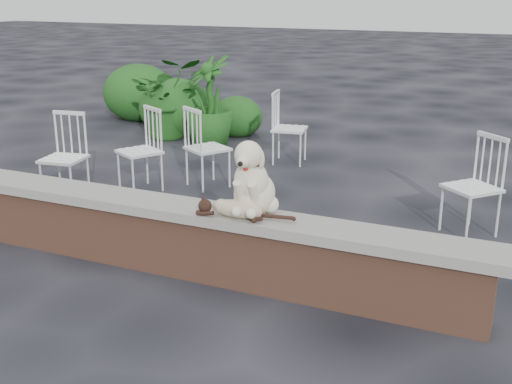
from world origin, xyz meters
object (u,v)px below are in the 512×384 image
at_px(chair_b, 139,150).
at_px(chair_e, 290,128).
at_px(dog, 255,175).
at_px(potted_plant_b, 209,102).
at_px(chair_a, 63,157).
at_px(chair_d, 472,186).
at_px(chair_c, 208,147).
at_px(cat, 237,208).
at_px(potted_plant_a, 169,98).

bearing_deg(chair_b, chair_e, 87.65).
distance_m(dog, potted_plant_b, 4.58).
bearing_deg(potted_plant_b, chair_e, -15.05).
bearing_deg(chair_a, chair_b, 37.23).
bearing_deg(chair_d, chair_b, -137.05).
bearing_deg(potted_plant_b, chair_c, -62.51).
bearing_deg(cat, chair_d, 48.38).
relative_size(dog, chair_e, 0.64).
relative_size(chair_a, chair_b, 1.00).
bearing_deg(potted_plant_a, chair_b, -65.75).
xyz_separation_m(dog, cat, (-0.08, -0.15, -0.23)).
bearing_deg(cat, chair_c, 119.10).
xyz_separation_m(cat, chair_e, (-1.00, 3.64, -0.19)).
bearing_deg(chair_a, cat, -33.63).
relative_size(chair_a, chair_e, 1.00).
height_order(chair_d, potted_plant_b, potted_plant_b).
xyz_separation_m(cat, potted_plant_a, (-3.22, 4.28, -0.04)).
bearing_deg(chair_b, chair_a, -104.50).
height_order(chair_d, potted_plant_a, potted_plant_a).
bearing_deg(cat, potted_plant_a, 123.00).
distance_m(chair_c, potted_plant_b, 1.98).
height_order(chair_d, chair_b, same).
distance_m(chair_d, potted_plant_a, 5.26).
relative_size(cat, chair_a, 0.95).
xyz_separation_m(potted_plant_a, potted_plant_b, (0.84, -0.27, 0.04)).
distance_m(dog, chair_b, 2.78).
bearing_deg(chair_e, potted_plant_a, 63.78).
distance_m(cat, chair_a, 2.94).
height_order(dog, chair_a, dog).
xyz_separation_m(cat, chair_d, (1.49, 1.93, -0.19)).
xyz_separation_m(chair_e, potted_plant_b, (-1.39, 0.37, 0.19)).
bearing_deg(chair_e, chair_b, 138.59).
height_order(cat, chair_d, chair_d).
xyz_separation_m(cat, chair_b, (-2.11, 1.81, -0.19)).
bearing_deg(chair_e, chair_d, -134.63).
xyz_separation_m(chair_a, potted_plant_a, (-0.54, 3.07, 0.15)).
relative_size(chair_b, potted_plant_a, 0.76).
bearing_deg(dog, chair_d, 47.66).
bearing_deg(chair_c, dog, 157.03).
bearing_deg(potted_plant_a, cat, -53.07).
relative_size(dog, potted_plant_a, 0.49).
bearing_deg(dog, potted_plant_a, 124.67).
xyz_separation_m(chair_a, potted_plant_b, (0.30, 2.80, 0.19)).
bearing_deg(chair_a, chair_d, 0.47).
bearing_deg(potted_plant_b, chair_b, -82.86).
bearing_deg(cat, chair_a, 151.74).
bearing_deg(cat, chair_b, 135.35).
xyz_separation_m(chair_b, potted_plant_a, (-1.11, 2.47, 0.15)).
relative_size(dog, chair_d, 0.64).
bearing_deg(chair_a, potted_plant_b, 74.67).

